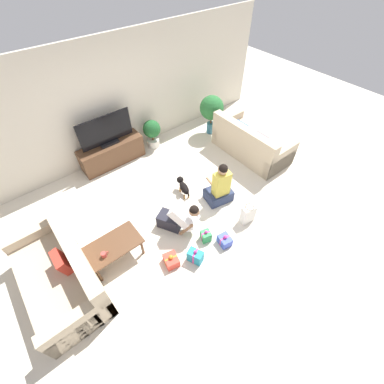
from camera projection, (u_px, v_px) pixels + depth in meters
The scene contains 18 objects.
ground_plane at pixel (188, 214), 5.11m from camera, with size 16.00×16.00×0.00m, color beige.
wall_back at pixel (111, 102), 5.53m from camera, with size 8.40×0.06×2.60m.
sofa_left at pixel (62, 276), 3.93m from camera, with size 0.94×1.85×0.87m.
sofa_right at pixel (251, 143), 6.18m from camera, with size 0.94×1.85×0.87m.
coffee_table at pixel (113, 246), 4.20m from camera, with size 0.91×0.53×0.42m.
tv_console at pixel (112, 153), 5.97m from camera, with size 1.47×0.43×0.55m.
tv at pixel (106, 132), 5.54m from camera, with size 1.20×0.20×0.69m.
potted_plant_corner_right at pixel (212, 109), 6.49m from camera, with size 0.61×0.61×1.03m.
potted_plant_back_right at pixel (152, 132), 6.29m from camera, with size 0.43×0.43×0.72m.
person_kneeling at pixel (179, 217), 4.64m from camera, with size 0.64×0.82×0.77m.
person_sitting at pixel (220, 188), 5.11m from camera, with size 0.59×0.55×0.98m.
dog at pixel (183, 186), 5.35m from camera, with size 0.25×0.55×0.32m.
gift_box_a at pixel (225, 240), 4.60m from camera, with size 0.23×0.26×0.24m.
gift_box_b at pixel (206, 236), 4.64m from camera, with size 0.21×0.21×0.26m.
gift_box_c at pixel (195, 256), 4.35m from camera, with size 0.25×0.30×0.30m.
gift_box_d at pixel (171, 260), 4.34m from camera, with size 0.27×0.30×0.23m.
gift_bag_a at pixel (248, 214), 4.86m from camera, with size 0.28×0.19×0.42m.
mug at pixel (104, 255), 3.99m from camera, with size 0.12×0.08×0.09m.
Camera 1 is at (-1.89, -2.48, 4.08)m, focal length 24.00 mm.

